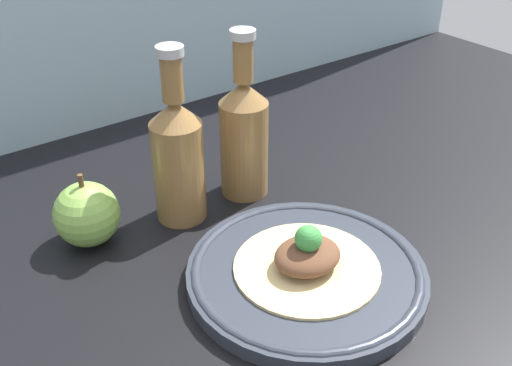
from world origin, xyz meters
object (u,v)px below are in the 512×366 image
plate (306,273)px  cider_bottle_right (244,134)px  cider_bottle_left (178,156)px  apple (87,214)px  plated_food (307,258)px

plate → cider_bottle_right: (6.14, 21.71, 8.59)cm
cider_bottle_left → plate: bearing=-77.1°
plate → cider_bottle_right: 24.14cm
plate → apple: 30.00cm
plate → apple: apple is taller
plate → plated_food: size_ratio=1.64×
plate → cider_bottle_left: size_ratio=1.18×
plate → apple: (-18.16, 23.67, 3.18)cm
plated_food → cider_bottle_left: bearing=102.9°
cider_bottle_left → apple: (-13.17, 1.96, -5.41)cm
plated_food → cider_bottle_right: cider_bottle_right is taller
plate → cider_bottle_left: (-4.99, 21.71, 8.59)cm
plated_food → cider_bottle_right: bearing=74.2°
plated_food → cider_bottle_left: size_ratio=0.72×
plate → cider_bottle_left: bearing=102.9°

